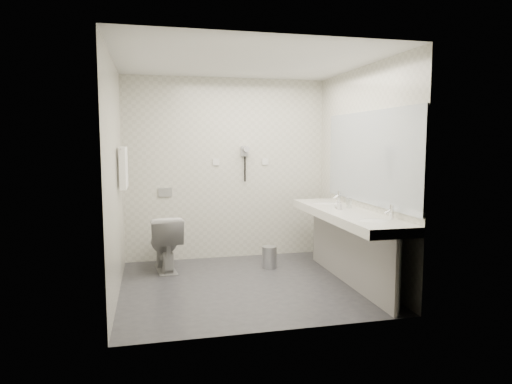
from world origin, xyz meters
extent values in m
plane|color=#2E2E33|center=(0.00, 0.00, 0.00)|extent=(2.80, 2.80, 0.00)
plane|color=silver|center=(0.00, 0.00, 2.50)|extent=(2.80, 2.80, 0.00)
plane|color=beige|center=(0.00, 1.30, 1.25)|extent=(2.80, 0.00, 2.80)
plane|color=beige|center=(0.00, -1.30, 1.25)|extent=(2.80, 0.00, 2.80)
plane|color=beige|center=(-1.40, 0.00, 1.25)|extent=(0.00, 2.60, 2.60)
plane|color=beige|center=(1.40, 0.00, 1.25)|extent=(0.00, 2.60, 2.60)
cube|color=silver|center=(1.12, -0.20, 0.80)|extent=(0.55, 2.20, 0.10)
cube|color=gray|center=(1.15, -0.20, 0.38)|extent=(0.03, 2.15, 0.75)
cylinder|color=silver|center=(1.18, -1.24, 0.38)|extent=(0.06, 0.06, 0.75)
cylinder|color=silver|center=(1.18, 0.84, 0.38)|extent=(0.06, 0.06, 0.75)
cube|color=#B2BCC6|center=(1.39, -0.20, 1.45)|extent=(0.02, 2.20, 1.05)
ellipsoid|color=silver|center=(1.12, -0.85, 0.83)|extent=(0.40, 0.31, 0.05)
ellipsoid|color=silver|center=(1.12, 0.45, 0.83)|extent=(0.40, 0.31, 0.05)
cylinder|color=silver|center=(1.32, -0.85, 0.92)|extent=(0.04, 0.04, 0.15)
cylinder|color=silver|center=(1.32, 0.45, 0.92)|extent=(0.04, 0.04, 0.15)
imported|color=beige|center=(1.08, -0.11, 0.90)|extent=(0.07, 0.07, 0.10)
imported|color=beige|center=(1.10, 0.00, 0.90)|extent=(0.08, 0.08, 0.09)
cylinder|color=silver|center=(1.24, -0.02, 0.91)|extent=(0.07, 0.07, 0.12)
imported|color=silver|center=(-0.88, 0.82, 0.35)|extent=(0.47, 0.74, 0.71)
cube|color=#B2B5BA|center=(-0.85, 1.29, 0.95)|extent=(0.18, 0.02, 0.12)
cylinder|color=#B2B5BA|center=(0.44, 0.62, 0.13)|extent=(0.20, 0.20, 0.27)
cylinder|color=#B2B5BA|center=(0.44, 0.62, 0.27)|extent=(0.19, 0.19, 0.02)
cylinder|color=silver|center=(-1.35, 0.55, 1.55)|extent=(0.02, 0.62, 0.02)
cube|color=white|center=(-1.34, 0.41, 1.33)|extent=(0.07, 0.24, 0.48)
cube|color=white|center=(-1.34, 0.69, 1.33)|extent=(0.07, 0.24, 0.48)
cube|color=#9B9CA1|center=(0.25, 1.27, 1.50)|extent=(0.10, 0.04, 0.14)
cylinder|color=#9B9CA1|center=(0.25, 1.20, 1.53)|extent=(0.08, 0.14, 0.08)
cylinder|color=black|center=(0.25, 1.26, 1.25)|extent=(0.02, 0.02, 0.35)
cube|color=silver|center=(-0.15, 1.29, 1.35)|extent=(0.09, 0.02, 0.09)
cube|color=silver|center=(0.55, 1.29, 1.35)|extent=(0.09, 0.02, 0.09)
camera|label=1|loc=(-1.03, -4.92, 1.63)|focal=31.72mm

